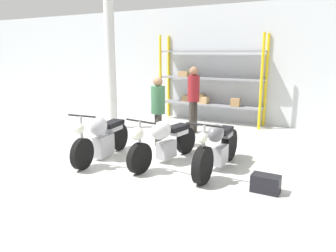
{
  "coord_description": "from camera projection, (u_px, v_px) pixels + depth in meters",
  "views": [
    {
      "loc": [
        3.18,
        -5.29,
        2.17
      ],
      "look_at": [
        0.0,
        0.4,
        0.7
      ],
      "focal_mm": 35.0,
      "sensor_mm": 36.0,
      "label": 1
    }
  ],
  "objects": [
    {
      "name": "ground_plane",
      "position": [
        158.0,
        164.0,
        6.49
      ],
      "size": [
        30.0,
        30.0,
        0.0
      ],
      "primitive_type": "plane",
      "color": "silver"
    },
    {
      "name": "back_wall",
      "position": [
        236.0,
        65.0,
        10.09
      ],
      "size": [
        30.0,
        0.08,
        3.6
      ],
      "color": "silver",
      "rests_on": "ground_plane"
    },
    {
      "name": "shelving_rack",
      "position": [
        208.0,
        81.0,
        10.24
      ],
      "size": [
        3.37,
        0.63,
        2.71
      ],
      "color": "yellow",
      "rests_on": "ground_plane"
    },
    {
      "name": "support_pillar",
      "position": [
        111.0,
        66.0,
        9.23
      ],
      "size": [
        0.28,
        0.28,
        3.6
      ],
      "color": "silver",
      "rests_on": "ground_plane"
    },
    {
      "name": "motorcycle_silver",
      "position": [
        102.0,
        137.0,
        6.75
      ],
      "size": [
        0.6,
        1.97,
        1.04
      ],
      "rotation": [
        0.0,
        0.0,
        -1.45
      ],
      "color": "black",
      "rests_on": "ground_plane"
    },
    {
      "name": "motorcycle_white",
      "position": [
        164.0,
        141.0,
        6.49
      ],
      "size": [
        0.69,
        2.1,
        0.98
      ],
      "rotation": [
        0.0,
        0.0,
        -1.7
      ],
      "color": "black",
      "rests_on": "ground_plane"
    },
    {
      "name": "motorcycle_grey",
      "position": [
        217.0,
        148.0,
        6.07
      ],
      "size": [
        0.67,
        2.08,
        1.02
      ],
      "rotation": [
        0.0,
        0.0,
        -1.55
      ],
      "color": "black",
      "rests_on": "ground_plane"
    },
    {
      "name": "person_browsing",
      "position": [
        158.0,
        106.0,
        7.5
      ],
      "size": [
        0.45,
        0.45,
        1.64
      ],
      "rotation": [
        0.0,
        0.0,
        3.89
      ],
      "color": "#38332D",
      "rests_on": "ground_plane"
    },
    {
      "name": "person_near_rack",
      "position": [
        193.0,
        94.0,
        8.82
      ],
      "size": [
        0.36,
        0.36,
        1.81
      ],
      "rotation": [
        0.0,
        0.0,
        3.0
      ],
      "color": "#38332D",
      "rests_on": "ground_plane"
    },
    {
      "name": "toolbox",
      "position": [
        266.0,
        184.0,
        5.18
      ],
      "size": [
        0.44,
        0.26,
        0.28
      ],
      "color": "black",
      "rests_on": "ground_plane"
    }
  ]
}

